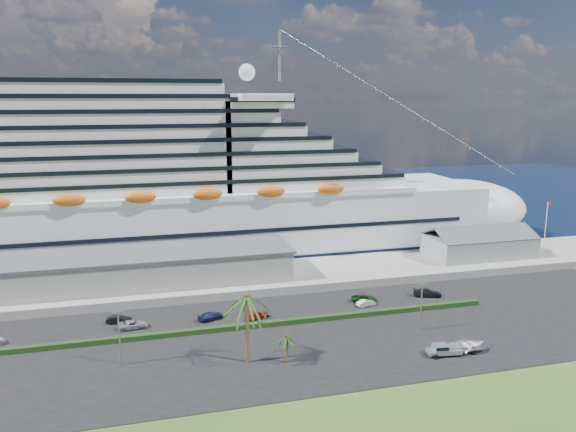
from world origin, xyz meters
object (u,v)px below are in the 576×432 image
object	(u,v)px
parked_car_3	(210,316)
boat_trailer	(468,345)
pickup_truck	(443,349)
cruise_ship	(151,190)

from	to	relation	value
parked_car_3	boat_trailer	world-z (taller)	boat_trailer
pickup_truck	boat_trailer	size ratio (longest dim) A/B	0.83
boat_trailer	pickup_truck	bearing A→B (deg)	-179.85
parked_car_3	pickup_truck	xyz separation A→B (m)	(32.11, -22.95, 0.33)
pickup_truck	boat_trailer	bearing A→B (deg)	0.15
boat_trailer	cruise_ship	bearing A→B (deg)	124.27
pickup_truck	parked_car_3	bearing A→B (deg)	144.44
cruise_ship	pickup_truck	bearing A→B (deg)	-58.36
parked_car_3	cruise_ship	bearing A→B (deg)	-11.11
parked_car_3	boat_trailer	xyz separation A→B (m)	(36.37, -22.94, 0.54)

